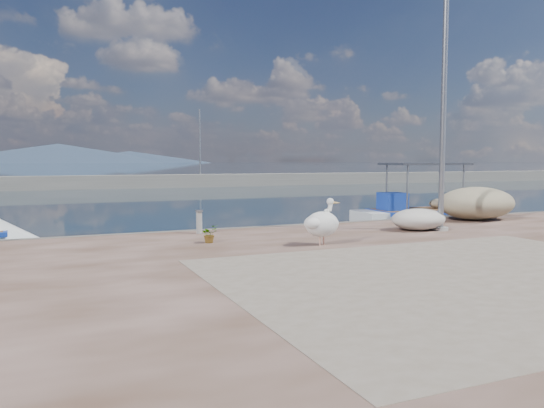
{
  "coord_description": "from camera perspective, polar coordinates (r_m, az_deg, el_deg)",
  "views": [
    {
      "loc": [
        -5.96,
        -10.03,
        2.54
      ],
      "look_at": [
        0.0,
        3.8,
        1.3
      ],
      "focal_mm": 35.0,
      "sensor_mm": 36.0,
      "label": 1
    }
  ],
  "objects": [
    {
      "name": "net_pile_c",
      "position": [
        19.59,
        21.13,
        0.07
      ],
      "size": [
        2.88,
        2.06,
        1.13
      ],
      "primitive_type": "ellipsoid",
      "color": "#C1B58F",
      "rests_on": "quay"
    },
    {
      "name": "mountains",
      "position": [
        660.15,
        -22.5,
        4.94
      ],
      "size": [
        370.0,
        280.0,
        22.0
      ],
      "color": "#28384C",
      "rests_on": "ground"
    },
    {
      "name": "ground",
      "position": [
        11.94,
        7.3,
        -7.61
      ],
      "size": [
        1400.0,
        1400.0,
        0.0
      ],
      "primitive_type": "plane",
      "color": "#162635",
      "rests_on": "ground"
    },
    {
      "name": "potted_plant",
      "position": [
        13.24,
        -6.75,
        -3.21
      ],
      "size": [
        0.51,
        0.48,
        0.45
      ],
      "primitive_type": "imported",
      "rotation": [
        0.0,
        0.0,
        0.42
      ],
      "color": "#33722D",
      "rests_on": "quay"
    },
    {
      "name": "breakwater",
      "position": [
        50.42,
        -16.52,
        2.3
      ],
      "size": [
        120.0,
        2.2,
        7.5
      ],
      "color": "gray",
      "rests_on": "ground"
    },
    {
      "name": "quay_patch",
      "position": [
        10.1,
        21.12,
        -7.24
      ],
      "size": [
        9.0,
        7.0,
        0.01
      ],
      "primitive_type": "cube",
      "color": "gray",
      "rests_on": "quay"
    },
    {
      "name": "boat_right",
      "position": [
        22.27,
        15.88,
        -1.45
      ],
      "size": [
        6.04,
        2.32,
        2.85
      ],
      "rotation": [
        0.0,
        0.0,
        -0.06
      ],
      "color": "white",
      "rests_on": "ground"
    },
    {
      "name": "bollard_near",
      "position": [
        14.95,
        -7.84,
        -1.79
      ],
      "size": [
        0.22,
        0.22,
        0.66
      ],
      "color": "gray",
      "rests_on": "quay"
    },
    {
      "name": "net_pile_d",
      "position": [
        16.15,
        15.47,
        -1.59
      ],
      "size": [
        1.69,
        1.27,
        0.64
      ],
      "primitive_type": "ellipsoid",
      "color": "silver",
      "rests_on": "quay"
    },
    {
      "name": "lamp_post",
      "position": [
        16.21,
        17.89,
        8.94
      ],
      "size": [
        0.44,
        0.96,
        7.0
      ],
      "color": "gray",
      "rests_on": "quay"
    },
    {
      "name": "pelican",
      "position": [
        12.81,
        5.45,
        -2.07
      ],
      "size": [
        1.18,
        0.81,
        1.13
      ],
      "rotation": [
        0.0,
        0.0,
        0.38
      ],
      "color": "tan",
      "rests_on": "quay"
    }
  ]
}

